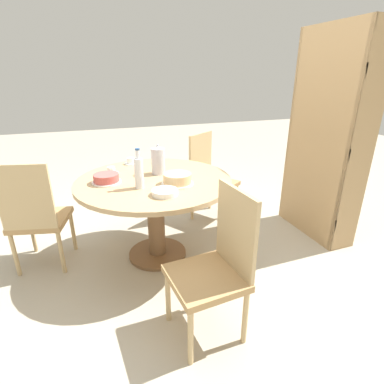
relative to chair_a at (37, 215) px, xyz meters
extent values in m
plane|color=#B2A893|center=(0.15, 0.95, -0.49)|extent=(14.00, 14.00, 0.00)
cylinder|color=brown|center=(0.15, 0.95, -0.47)|extent=(0.52, 0.52, 0.03)
cylinder|color=brown|center=(0.15, 0.95, -0.12)|extent=(0.15, 0.15, 0.67)
cylinder|color=tan|center=(0.15, 0.95, 0.23)|extent=(1.29, 1.29, 0.04)
cylinder|color=tan|center=(-0.20, 0.23, -0.29)|extent=(0.03, 0.03, 0.39)
cylinder|color=tan|center=(-0.29, -0.12, -0.29)|extent=(0.03, 0.03, 0.39)
cylinder|color=tan|center=(0.15, 0.15, -0.29)|extent=(0.03, 0.03, 0.39)
cylinder|color=tan|center=(0.07, -0.20, -0.29)|extent=(0.03, 0.03, 0.39)
cube|color=tan|center=(-0.07, 0.02, -0.08)|extent=(0.50, 0.50, 0.04)
cube|color=tan|center=(0.12, -0.03, 0.21)|extent=(0.12, 0.39, 0.52)
cylinder|color=tan|center=(0.94, 0.84, -0.29)|extent=(0.03, 0.03, 0.39)
cylinder|color=tan|center=(1.30, 0.87, -0.29)|extent=(0.03, 0.03, 0.39)
cylinder|color=tan|center=(0.90, 1.20, -0.29)|extent=(0.03, 0.03, 0.39)
cylinder|color=tan|center=(1.26, 1.23, -0.29)|extent=(0.03, 0.03, 0.39)
cube|color=tan|center=(1.10, 1.04, -0.08)|extent=(0.46, 0.46, 0.04)
cube|color=tan|center=(1.08, 1.23, 0.21)|extent=(0.40, 0.06, 0.52)
cylinder|color=tan|center=(-0.14, 1.69, -0.29)|extent=(0.03, 0.03, 0.39)
cylinder|color=tan|center=(-0.34, 1.99, -0.29)|extent=(0.03, 0.03, 0.39)
cylinder|color=tan|center=(-0.44, 1.49, -0.29)|extent=(0.03, 0.03, 0.39)
cylinder|color=tan|center=(-0.64, 1.79, -0.29)|extent=(0.03, 0.03, 0.39)
cube|color=tan|center=(-0.39, 1.74, -0.08)|extent=(0.58, 0.58, 0.04)
cube|color=tan|center=(-0.55, 1.63, 0.21)|extent=(0.25, 0.34, 0.52)
cube|color=tan|center=(0.61, 2.62, 0.49)|extent=(0.04, 0.28, 1.96)
cube|color=tan|center=(-0.17, 2.62, 0.49)|extent=(0.04, 0.28, 1.96)
cube|color=tan|center=(0.22, 2.49, 0.49)|extent=(0.82, 0.02, 1.96)
cube|color=tan|center=(0.22, 2.62, -0.47)|extent=(0.75, 0.27, 0.04)
cube|color=tan|center=(0.22, 2.62, 0.17)|extent=(0.75, 0.27, 0.04)
cube|color=tan|center=(0.22, 2.62, 0.82)|extent=(0.75, 0.27, 0.04)
cube|color=tan|center=(0.22, 2.62, 1.45)|extent=(0.75, 0.27, 0.04)
cube|color=orange|center=(0.45, 2.61, -0.23)|extent=(0.29, 0.21, 0.45)
cube|color=beige|center=(-0.01, 2.61, -0.21)|extent=(0.29, 0.21, 0.49)
cube|color=gold|center=(0.43, 2.61, 0.47)|extent=(0.32, 0.21, 0.57)
cube|color=teal|center=(0.00, 2.61, 0.42)|extent=(0.32, 0.21, 0.47)
cube|color=#234793|center=(0.46, 2.61, 1.10)|extent=(0.27, 0.21, 0.52)
cube|color=#703384|center=(-0.02, 2.61, 1.06)|extent=(0.27, 0.21, 0.45)
cylinder|color=silver|center=(0.02, 1.02, 0.36)|extent=(0.12, 0.12, 0.22)
cone|color=silver|center=(0.02, 1.02, 0.49)|extent=(0.11, 0.11, 0.02)
sphere|color=silver|center=(0.02, 1.02, 0.50)|extent=(0.02, 0.02, 0.02)
cylinder|color=silver|center=(0.32, 0.80, 0.37)|extent=(0.07, 0.07, 0.23)
cylinder|color=silver|center=(0.32, 0.80, 0.52)|extent=(0.03, 0.03, 0.07)
cylinder|color=#2D5184|center=(0.32, 0.80, 0.55)|extent=(0.03, 0.03, 0.01)
cylinder|color=white|center=(0.33, 1.10, 0.26)|extent=(0.25, 0.25, 0.01)
cylinder|color=#DBB784|center=(0.33, 1.10, 0.30)|extent=(0.22, 0.22, 0.08)
cylinder|color=white|center=(0.11, 0.57, 0.26)|extent=(0.23, 0.23, 0.01)
cylinder|color=#C65651|center=(0.11, 0.57, 0.29)|extent=(0.20, 0.20, 0.06)
cylinder|color=white|center=(-0.36, 0.83, 0.26)|extent=(0.12, 0.12, 0.01)
cylinder|color=white|center=(-0.36, 0.83, 0.29)|extent=(0.07, 0.07, 0.05)
cylinder|color=white|center=(-0.11, 0.63, 0.26)|extent=(0.12, 0.12, 0.01)
cylinder|color=white|center=(-0.11, 0.63, 0.29)|extent=(0.07, 0.07, 0.05)
cylinder|color=white|center=(0.52, 0.94, 0.26)|extent=(0.19, 0.19, 0.01)
cylinder|color=white|center=(0.52, 0.94, 0.27)|extent=(0.19, 0.19, 0.01)
cylinder|color=white|center=(0.52, 0.94, 0.28)|extent=(0.19, 0.19, 0.01)
cylinder|color=white|center=(0.52, 0.94, 0.29)|extent=(0.19, 0.19, 0.01)
camera|label=1|loc=(2.47, 0.47, 1.07)|focal=28.00mm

